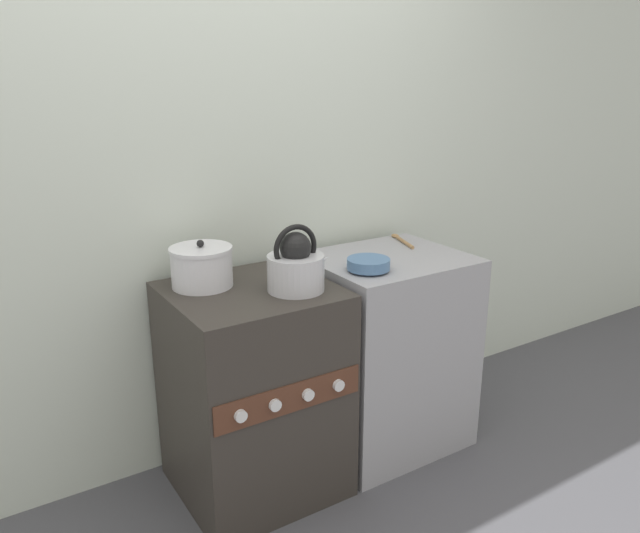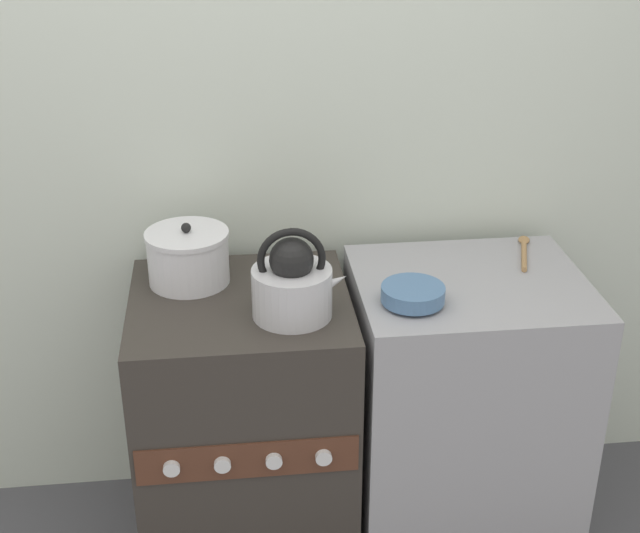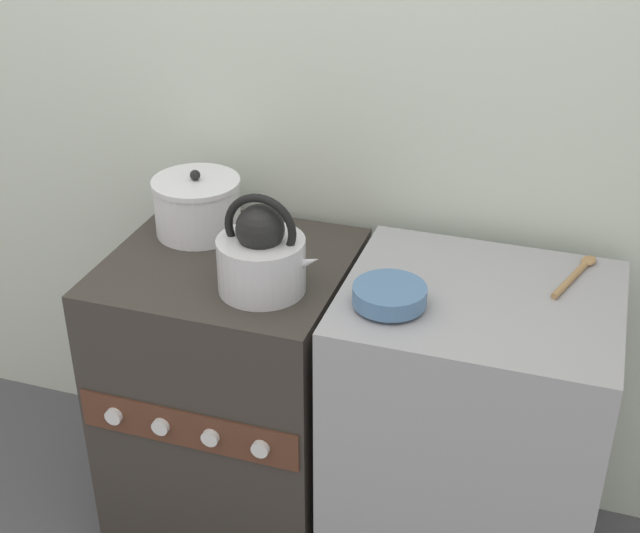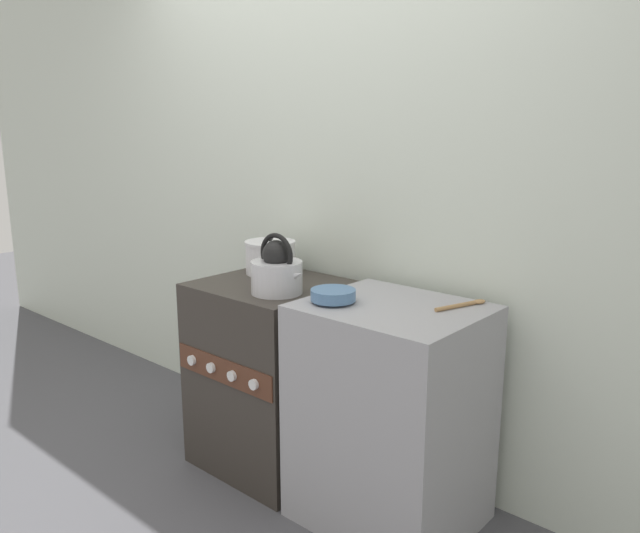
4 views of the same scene
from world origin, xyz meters
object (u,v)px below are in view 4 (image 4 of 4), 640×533
object	(u,v)px
enamel_bowl	(333,295)
cooking_pot	(270,257)
kettle	(277,271)
stove	(273,374)

from	to	relation	value
enamel_bowl	cooking_pot	bearing A→B (deg)	157.16
kettle	cooking_pot	distance (m)	0.36
stove	kettle	distance (m)	0.55
stove	cooking_pot	world-z (taller)	cooking_pot
cooking_pot	enamel_bowl	world-z (taller)	cooking_pot
enamel_bowl	kettle	bearing A→B (deg)	176.44
stove	kettle	world-z (taller)	kettle
kettle	enamel_bowl	world-z (taller)	kettle
cooking_pot	enamel_bowl	xyz separation A→B (m)	(0.60, -0.25, -0.02)
kettle	enamel_bowl	distance (m)	0.32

